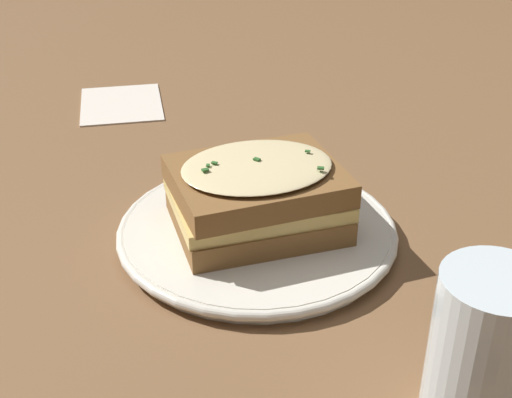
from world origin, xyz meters
name	(u,v)px	position (x,y,z in m)	size (l,w,h in m)	color
ground_plane	(256,232)	(0.00, 0.00, 0.00)	(2.40, 2.40, 0.00)	brown
dinner_plate	(256,231)	(-0.01, 0.00, 0.01)	(0.26, 0.26, 0.02)	silver
sandwich	(255,195)	(-0.01, 0.00, 0.05)	(0.15, 0.18, 0.07)	brown
water_glass	(484,353)	(-0.24, -0.13, 0.06)	(0.07, 0.07, 0.12)	silver
napkin	(121,103)	(0.33, 0.16, 0.00)	(0.13, 0.11, 0.00)	silver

